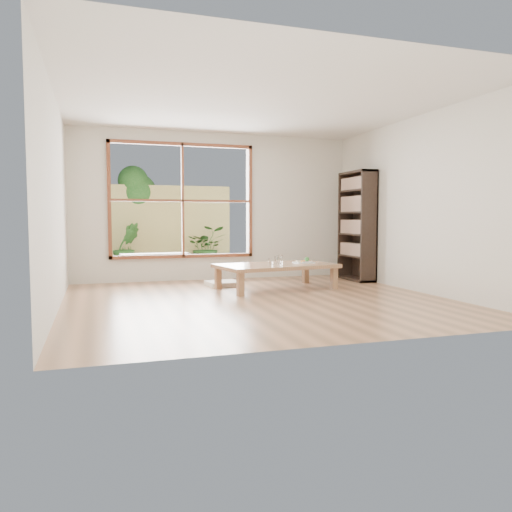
{
  "coord_description": "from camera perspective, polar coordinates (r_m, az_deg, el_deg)",
  "views": [
    {
      "loc": [
        -2.05,
        -6.29,
        1.08
      ],
      "look_at": [
        0.13,
        0.52,
        0.55
      ],
      "focal_mm": 35.0,
      "sensor_mm": 36.0,
      "label": 1
    }
  ],
  "objects": [
    {
      "name": "garden_bench",
      "position": [
        9.7,
        -11.48,
        -0.06
      ],
      "size": [
        1.29,
        0.46,
        0.4
      ],
      "rotation": [
        0.0,
        0.0,
        0.07
      ],
      "color": "#2E2019",
      "rests_on": "deck"
    },
    {
      "name": "bookshelf",
      "position": [
        8.96,
        11.46,
        3.37
      ],
      "size": [
        0.31,
        0.86,
        1.91
      ],
      "primitive_type": "cube",
      "color": "#2E2019",
      "rests_on": "ground"
    },
    {
      "name": "glass_small",
      "position": [
        7.7,
        1.7,
        -0.59
      ],
      "size": [
        0.07,
        0.07,
        0.09
      ],
      "primitive_type": "cylinder",
      "color": "silver",
      "rests_on": "low_table"
    },
    {
      "name": "shrub_right",
      "position": [
        10.79,
        -5.65,
        1.03
      ],
      "size": [
        0.89,
        0.8,
        0.91
      ],
      "primitive_type": "imported",
      "rotation": [
        0.0,
        0.0,
        -0.12
      ],
      "color": "#305A21",
      "rests_on": "deck"
    },
    {
      "name": "glass_short",
      "position": [
        7.81,
        2.69,
        -0.52
      ],
      "size": [
        0.07,
        0.07,
        0.09
      ],
      "primitive_type": "cylinder",
      "color": "silver",
      "rests_on": "low_table"
    },
    {
      "name": "low_table",
      "position": [
        7.7,
        2.3,
        -1.27
      ],
      "size": [
        1.91,
        1.26,
        0.39
      ],
      "rotation": [
        0.0,
        0.0,
        0.16
      ],
      "color": "#9F734D",
      "rests_on": "ground"
    },
    {
      "name": "garden_tree",
      "position": [
        11.19,
        -13.92,
        6.91
      ],
      "size": [
        1.04,
        0.85,
        2.22
      ],
      "color": "#4C3D2D",
      "rests_on": "ground"
    },
    {
      "name": "bamboo_fence",
      "position": [
        10.95,
        -10.2,
        3.23
      ],
      "size": [
        2.8,
        0.06,
        1.8
      ],
      "primitive_type": "cube",
      "color": "tan",
      "rests_on": "ground"
    },
    {
      "name": "deck",
      "position": [
        10.01,
        -9.37,
        -2.01
      ],
      "size": [
        2.8,
        2.0,
        0.05
      ],
      "primitive_type": "cube",
      "color": "#332B25",
      "rests_on": "ground"
    },
    {
      "name": "ground",
      "position": [
        6.7,
        0.27,
        -5.03
      ],
      "size": [
        5.0,
        5.0,
        0.0
      ],
      "primitive_type": "plane",
      "color": "tan",
      "rests_on": "ground"
    },
    {
      "name": "floor_cushion",
      "position": [
        8.13,
        -3.8,
        -3.15
      ],
      "size": [
        0.53,
        0.53,
        0.07
      ],
      "primitive_type": "cube",
      "rotation": [
        0.0,
        0.0,
        0.09
      ],
      "color": "silver",
      "rests_on": "ground"
    },
    {
      "name": "glass_tall",
      "position": [
        7.62,
        2.78,
        -0.44
      ],
      "size": [
        0.08,
        0.08,
        0.14
      ],
      "primitive_type": "cylinder",
      "color": "silver",
      "rests_on": "low_table"
    },
    {
      "name": "food_tray",
      "position": [
        7.91,
        5.54,
        -0.64
      ],
      "size": [
        0.32,
        0.25,
        0.09
      ],
      "rotation": [
        0.0,
        0.0,
        0.14
      ],
      "color": "white",
      "rests_on": "low_table"
    },
    {
      "name": "glass_mid",
      "position": [
        7.84,
        2.44,
        -0.41
      ],
      "size": [
        0.08,
        0.08,
        0.11
      ],
      "primitive_type": "cylinder",
      "color": "silver",
      "rests_on": "low_table"
    },
    {
      "name": "shrub_left",
      "position": [
        10.42,
        -14.57,
        1.01
      ],
      "size": [
        0.64,
        0.56,
        0.98
      ],
      "primitive_type": "imported",
      "rotation": [
        0.0,
        0.0,
        0.27
      ],
      "color": "#305A21",
      "rests_on": "deck"
    }
  ]
}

